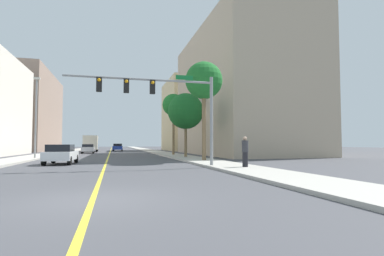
{
  "coord_description": "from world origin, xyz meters",
  "views": [
    {
      "loc": [
        0.52,
        -8.52,
        1.52
      ],
      "look_at": [
        7.75,
        19.17,
        2.98
      ],
      "focal_mm": 28.25,
      "sensor_mm": 36.0,
      "label": 1
    }
  ],
  "objects_px": {
    "palm_far": "(173,105)",
    "car_silver": "(88,148)",
    "palm_near": "(204,81)",
    "delivery_truck": "(91,143)",
    "pedestrian": "(245,152)",
    "street_lamp": "(36,113)",
    "palm_mid": "(186,111)",
    "traffic_signal_mast": "(163,97)",
    "car_blue": "(118,147)",
    "car_white": "(61,154)"
  },
  "relations": [
    {
      "from": "street_lamp",
      "to": "car_white",
      "type": "relative_size",
      "value": 1.98
    },
    {
      "from": "palm_far",
      "to": "pedestrian",
      "type": "xyz_separation_m",
      "value": [
        0.3,
        -20.3,
        -5.19
      ]
    },
    {
      "from": "palm_far",
      "to": "car_white",
      "type": "xyz_separation_m",
      "value": [
        -10.87,
        -12.84,
        -5.48
      ]
    },
    {
      "from": "palm_near",
      "to": "delivery_truck",
      "type": "relative_size",
      "value": 0.99
    },
    {
      "from": "street_lamp",
      "to": "palm_mid",
      "type": "height_order",
      "value": "street_lamp"
    },
    {
      "from": "palm_mid",
      "to": "palm_far",
      "type": "distance_m",
      "value": 6.53
    },
    {
      "from": "palm_mid",
      "to": "car_blue",
      "type": "distance_m",
      "value": 32.77
    },
    {
      "from": "palm_near",
      "to": "traffic_signal_mast",
      "type": "bearing_deg",
      "value": -127.49
    },
    {
      "from": "palm_mid",
      "to": "car_blue",
      "type": "height_order",
      "value": "palm_mid"
    },
    {
      "from": "palm_mid",
      "to": "car_silver",
      "type": "distance_m",
      "value": 21.71
    },
    {
      "from": "traffic_signal_mast",
      "to": "pedestrian",
      "type": "bearing_deg",
      "value": -22.85
    },
    {
      "from": "traffic_signal_mast",
      "to": "palm_far",
      "type": "xyz_separation_m",
      "value": [
        4.24,
        18.39,
        1.84
      ]
    },
    {
      "from": "car_silver",
      "to": "traffic_signal_mast",
      "type": "bearing_deg",
      "value": -79.46
    },
    {
      "from": "palm_far",
      "to": "pedestrian",
      "type": "height_order",
      "value": "palm_far"
    },
    {
      "from": "car_white",
      "to": "palm_mid",
      "type": "bearing_deg",
      "value": 33.36
    },
    {
      "from": "traffic_signal_mast",
      "to": "car_silver",
      "type": "xyz_separation_m",
      "value": [
        -6.66,
        30.31,
        -3.64
      ]
    },
    {
      "from": "traffic_signal_mast",
      "to": "delivery_truck",
      "type": "relative_size",
      "value": 1.09
    },
    {
      "from": "car_silver",
      "to": "car_white",
      "type": "bearing_deg",
      "value": -91.79
    },
    {
      "from": "palm_far",
      "to": "car_silver",
      "type": "bearing_deg",
      "value": 132.45
    },
    {
      "from": "car_silver",
      "to": "car_white",
      "type": "relative_size",
      "value": 1.02
    },
    {
      "from": "street_lamp",
      "to": "palm_far",
      "type": "height_order",
      "value": "street_lamp"
    },
    {
      "from": "palm_mid",
      "to": "delivery_truck",
      "type": "xyz_separation_m",
      "value": [
        -11.16,
        27.72,
        -3.27
      ]
    },
    {
      "from": "car_blue",
      "to": "delivery_truck",
      "type": "xyz_separation_m",
      "value": [
        -4.82,
        -4.17,
        0.8
      ]
    },
    {
      "from": "street_lamp",
      "to": "car_blue",
      "type": "distance_m",
      "value": 31.85
    },
    {
      "from": "palm_near",
      "to": "street_lamp",
      "type": "bearing_deg",
      "value": 152.02
    },
    {
      "from": "palm_far",
      "to": "car_blue",
      "type": "xyz_separation_m",
      "value": [
        -6.3,
        25.51,
        -5.46
      ]
    },
    {
      "from": "palm_mid",
      "to": "palm_far",
      "type": "xyz_separation_m",
      "value": [
        -0.04,
        6.38,
        1.39
      ]
    },
    {
      "from": "palm_near",
      "to": "delivery_truck",
      "type": "distance_m",
      "value": 36.25
    },
    {
      "from": "car_blue",
      "to": "pedestrian",
      "type": "distance_m",
      "value": 46.29
    },
    {
      "from": "palm_near",
      "to": "pedestrian",
      "type": "xyz_separation_m",
      "value": [
        0.22,
        -7.55,
        -5.66
      ]
    },
    {
      "from": "palm_far",
      "to": "delivery_truck",
      "type": "bearing_deg",
      "value": 117.53
    },
    {
      "from": "palm_far",
      "to": "delivery_truck",
      "type": "relative_size",
      "value": 0.91
    },
    {
      "from": "traffic_signal_mast",
      "to": "palm_far",
      "type": "bearing_deg",
      "value": 77.0
    },
    {
      "from": "palm_far",
      "to": "car_white",
      "type": "bearing_deg",
      "value": -130.26
    },
    {
      "from": "traffic_signal_mast",
      "to": "palm_near",
      "type": "relative_size",
      "value": 1.1
    },
    {
      "from": "traffic_signal_mast",
      "to": "street_lamp",
      "type": "relative_size",
      "value": 1.16
    },
    {
      "from": "pedestrian",
      "to": "street_lamp",
      "type": "bearing_deg",
      "value": 135.61
    },
    {
      "from": "palm_mid",
      "to": "delivery_truck",
      "type": "height_order",
      "value": "palm_mid"
    },
    {
      "from": "palm_near",
      "to": "car_white",
      "type": "height_order",
      "value": "palm_near"
    },
    {
      "from": "palm_near",
      "to": "palm_far",
      "type": "relative_size",
      "value": 1.09
    },
    {
      "from": "palm_mid",
      "to": "palm_far",
      "type": "relative_size",
      "value": 0.87
    },
    {
      "from": "palm_near",
      "to": "car_silver",
      "type": "xyz_separation_m",
      "value": [
        -10.98,
        24.67,
        -5.95
      ]
    },
    {
      "from": "palm_mid",
      "to": "palm_far",
      "type": "bearing_deg",
      "value": 90.33
    },
    {
      "from": "street_lamp",
      "to": "pedestrian",
      "type": "distance_m",
      "value": 21.43
    },
    {
      "from": "traffic_signal_mast",
      "to": "car_blue",
      "type": "height_order",
      "value": "traffic_signal_mast"
    },
    {
      "from": "street_lamp",
      "to": "delivery_truck",
      "type": "height_order",
      "value": "street_lamp"
    },
    {
      "from": "car_white",
      "to": "car_silver",
      "type": "bearing_deg",
      "value": 92.78
    },
    {
      "from": "traffic_signal_mast",
      "to": "car_white",
      "type": "xyz_separation_m",
      "value": [
        -6.63,
        5.54,
        -3.64
      ]
    },
    {
      "from": "delivery_truck",
      "to": "palm_near",
      "type": "bearing_deg",
      "value": -73.22
    },
    {
      "from": "street_lamp",
      "to": "pedestrian",
      "type": "bearing_deg",
      "value": -46.05
    }
  ]
}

